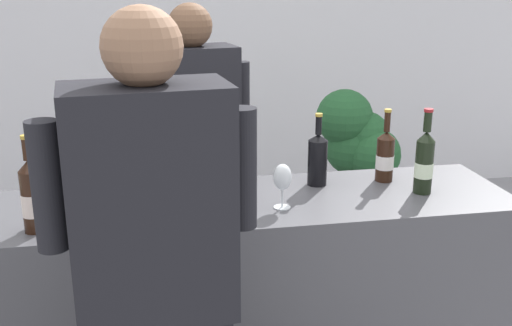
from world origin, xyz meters
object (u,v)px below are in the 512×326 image
(wine_bottle_9, at_px, (168,173))
(wine_glass, at_px, (282,179))
(wine_bottle_0, at_px, (32,196))
(wine_bottle_6, at_px, (104,194))
(wine_bottle_4, at_px, (385,156))
(person_server, at_px, (195,181))
(wine_bottle_10, at_px, (424,162))
(wine_bottle_5, at_px, (96,164))
(wine_bottle_7, at_px, (221,171))
(wine_bottle_2, at_px, (150,192))
(person_guest, at_px, (157,323))
(potted_shrub, at_px, (358,155))
(wine_bottle_8, at_px, (318,158))

(wine_bottle_9, height_order, wine_glass, wine_bottle_9)
(wine_bottle_0, bearing_deg, wine_bottle_6, 3.50)
(wine_bottle_4, height_order, person_server, person_server)
(wine_bottle_9, height_order, wine_bottle_10, wine_bottle_10)
(wine_bottle_5, height_order, wine_bottle_7, wine_bottle_5)
(wine_bottle_2, bearing_deg, wine_bottle_9, 65.18)
(wine_bottle_2, relative_size, wine_bottle_4, 1.05)
(wine_bottle_10, xyz_separation_m, person_guest, (-1.08, -0.62, -0.23))
(wine_bottle_7, bearing_deg, wine_bottle_5, 166.69)
(wine_bottle_10, bearing_deg, person_server, 142.54)
(wine_bottle_0, relative_size, person_guest, 0.20)
(wine_bottle_5, distance_m, potted_shrub, 1.95)
(wine_bottle_2, relative_size, wine_bottle_9, 0.98)
(wine_bottle_0, bearing_deg, wine_bottle_7, 16.56)
(person_guest, bearing_deg, wine_bottle_2, 90.12)
(wine_bottle_5, bearing_deg, wine_glass, -20.15)
(wine_bottle_0, relative_size, wine_bottle_6, 1.02)
(wine_bottle_6, bearing_deg, wine_bottle_9, 32.18)
(wine_bottle_0, height_order, wine_bottle_9, wine_bottle_0)
(person_guest, bearing_deg, wine_bottle_9, 84.17)
(wine_bottle_2, bearing_deg, wine_bottle_6, 177.87)
(wine_bottle_4, bearing_deg, wine_bottle_8, 179.39)
(wine_bottle_9, bearing_deg, person_guest, -95.83)
(wine_bottle_0, distance_m, wine_bottle_7, 0.70)
(wine_glass, xyz_separation_m, person_guest, (-0.49, -0.56, -0.21))
(wine_bottle_8, distance_m, potted_shrub, 1.39)
(wine_bottle_6, height_order, wine_bottle_9, wine_bottle_9)
(wine_bottle_8, bearing_deg, wine_glass, -130.87)
(person_guest, bearing_deg, wine_bottle_6, 107.05)
(wine_bottle_0, bearing_deg, wine_bottle_4, 11.84)
(wine_bottle_6, xyz_separation_m, wine_bottle_9, (0.22, 0.14, 0.02))
(person_server, bearing_deg, person_guest, -99.55)
(wine_bottle_5, bearing_deg, potted_shrub, 37.65)
(wine_bottle_9, bearing_deg, potted_shrub, 46.82)
(wine_bottle_9, relative_size, wine_glass, 1.94)
(wine_bottle_8, bearing_deg, wine_bottle_5, 178.76)
(wine_bottle_5, relative_size, wine_bottle_6, 1.03)
(wine_bottle_0, xyz_separation_m, person_server, (0.61, 0.78, -0.25))
(wine_bottle_4, height_order, wine_bottle_5, wine_bottle_5)
(wine_bottle_10, height_order, wine_glass, wine_bottle_10)
(wine_glass, distance_m, potted_shrub, 1.68)
(wine_bottle_0, xyz_separation_m, wine_bottle_9, (0.46, 0.16, 0.01))
(person_server, relative_size, potted_shrub, 1.51)
(wine_bottle_5, bearing_deg, wine_bottle_4, -1.09)
(wine_bottle_10, bearing_deg, wine_bottle_2, -174.12)
(wine_bottle_2, xyz_separation_m, wine_bottle_5, (-0.20, 0.30, 0.02))
(wine_bottle_6, distance_m, wine_bottle_10, 1.24)
(wine_bottle_10, relative_size, wine_glass, 2.00)
(wine_bottle_2, bearing_deg, wine_glass, 5.79)
(wine_bottle_0, relative_size, wine_bottle_10, 0.99)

